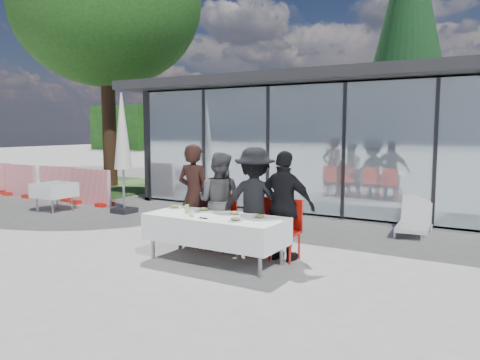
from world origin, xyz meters
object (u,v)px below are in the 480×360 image
lounger (415,220)px  conifer_tree (408,28)px  plate_a (175,207)px  juice_bottle (187,209)px  dining_table (215,229)px  diner_a (194,196)px  diner_chair_b (223,219)px  diner_chair_c (257,223)px  deciduous_tree (106,5)px  diner_d (285,206)px  plate_extra (236,220)px  market_umbrella (122,138)px  plate_b (204,210)px  diner_c (255,202)px  plate_c (234,213)px  spare_table_left (54,190)px  folded_eyeglasses (204,218)px  diner_b (220,202)px  diner_chair_a (198,216)px  diner_chair_d (287,226)px  plate_d (260,217)px

lounger → conifer_tree: (-2.20, 9.44, 5.73)m
plate_a → juice_bottle: juice_bottle is taller
dining_table → lounger: bearing=58.6°
diner_a → dining_table: bearing=142.9°
diner_chair_b → conifer_tree: 13.66m
diner_chair_c → deciduous_tree: deciduous_tree is taller
conifer_tree → diner_chair_c: bearing=-89.0°
plate_a → juice_bottle: size_ratio=1.65×
plate_a → diner_d: bearing=14.2°
plate_extra → conifer_tree: bearing=91.7°
diner_chair_c → diner_d: (0.55, -0.10, 0.35)m
diner_chair_b → diner_chair_c: bearing=0.0°
diner_chair_b → market_umbrella: market_umbrella is taller
plate_b → lounger: (2.71, 3.61, -0.52)m
diner_c → conifer_tree: (-0.22, 12.61, 5.08)m
diner_chair_b → plate_c: 0.85m
plate_c → deciduous_tree: 12.35m
juice_bottle → lounger: 4.84m
plate_c → spare_table_left: size_ratio=0.27×
diner_chair_c → plate_b: size_ratio=4.20×
deciduous_tree → dining_table: bearing=-35.2°
plate_a → folded_eyeglasses: 1.06m
diner_b → diner_c: (0.70, 0.00, 0.05)m
spare_table_left → lounger: 8.68m
plate_c → conifer_tree: (-0.11, 13.08, 5.21)m
diner_chair_c → diner_chair_a: bearing=180.0°
diner_c → lounger: (1.98, 3.17, -0.65)m
diner_b → plate_b: 0.45m
diner_a → diner_b: (0.54, 0.00, -0.07)m
plate_extra → deciduous_tree: size_ratio=0.02×
diner_chair_a → market_umbrella: market_umbrella is taller
diner_chair_c → diner_chair_d: size_ratio=1.00×
dining_table → conifer_tree: 14.34m
juice_bottle → spare_table_left: 5.80m
folded_eyeglasses → market_umbrella: size_ratio=0.05×
diner_d → deciduous_tree: bearing=-27.4°
plate_extra → deciduous_tree: bearing=145.3°
diner_a → plate_b: diner_a is taller
dining_table → diner_c: bearing=61.5°
conifer_tree → plate_d: bearing=-87.4°
diner_chair_a → diner_d: diner_d is taller
plate_a → folded_eyeglasses: plate_a is taller
plate_extra → folded_eyeglasses: size_ratio=1.66×
market_umbrella → conifer_tree: conifer_tree is taller
juice_bottle → market_umbrella: (-3.89, 2.49, 1.07)m
plate_b → folded_eyeglasses: 0.63m
diner_c → plate_a: (-1.31, -0.47, -0.13)m
spare_table_left → folded_eyeglasses: bearing=-17.9°
diner_chair_c → deciduous_tree: (-9.22, 5.51, 5.94)m
plate_a → folded_eyeglasses: bearing=-26.9°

